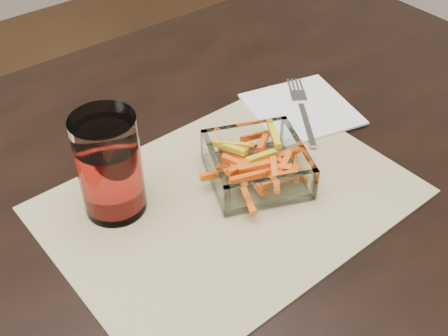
{
  "coord_description": "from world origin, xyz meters",
  "views": [
    {
      "loc": [
        -0.19,
        -0.44,
        1.26
      ],
      "look_at": [
        0.15,
        -0.0,
        0.78
      ],
      "focal_mm": 45.0,
      "sensor_mm": 36.0,
      "label": 1
    }
  ],
  "objects_px": {
    "tumbler": "(110,169)",
    "fork": "(302,108)",
    "dining_table": "(133,282)",
    "glass_bowl": "(257,166)"
  },
  "relations": [
    {
      "from": "dining_table",
      "to": "glass_bowl",
      "type": "height_order",
      "value": "glass_bowl"
    },
    {
      "from": "dining_table",
      "to": "fork",
      "type": "distance_m",
      "value": 0.37
    },
    {
      "from": "dining_table",
      "to": "glass_bowl",
      "type": "relative_size",
      "value": 9.9
    },
    {
      "from": "dining_table",
      "to": "tumbler",
      "type": "relative_size",
      "value": 11.66
    },
    {
      "from": "dining_table",
      "to": "glass_bowl",
      "type": "bearing_deg",
      "value": -5.42
    },
    {
      "from": "glass_bowl",
      "to": "tumbler",
      "type": "bearing_deg",
      "value": 158.79
    },
    {
      "from": "tumbler",
      "to": "fork",
      "type": "distance_m",
      "value": 0.34
    },
    {
      "from": "dining_table",
      "to": "tumbler",
      "type": "distance_m",
      "value": 0.16
    },
    {
      "from": "glass_bowl",
      "to": "fork",
      "type": "distance_m",
      "value": 0.17
    },
    {
      "from": "dining_table",
      "to": "tumbler",
      "type": "xyz_separation_m",
      "value": [
        0.02,
        0.05,
        0.15
      ]
    }
  ]
}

